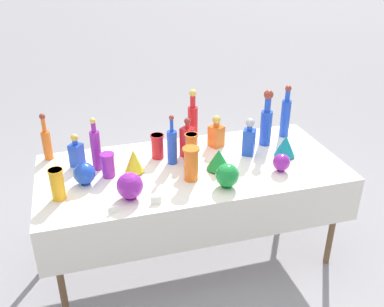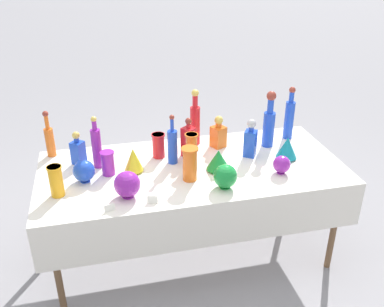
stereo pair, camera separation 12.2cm
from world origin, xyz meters
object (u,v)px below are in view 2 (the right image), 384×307
(square_decanter_2, at_px, (250,140))
(round_bowl_2, at_px, (84,171))
(slender_vase_2, at_px, (158,145))
(fluted_vase_1, at_px, (218,160))
(tall_bottle_0, at_px, (97,146))
(square_decanter_1, at_px, (218,134))
(tall_bottle_3, at_px, (269,123))
(slender_vase_3, at_px, (192,149))
(square_decanter_3, at_px, (189,140))
(round_bowl_1, at_px, (225,176))
(square_decanter_0, at_px, (78,150))
(fluted_vase_0, at_px, (133,160))
(fluted_vase_2, at_px, (287,148))
(slender_vase_1, at_px, (56,180))
(slender_vase_4, at_px, (190,163))
(round_bowl_0, at_px, (127,184))
(round_bowl_3, at_px, (282,164))
(cardboard_box_behind_left, at_px, (137,172))
(tall_bottle_5, at_px, (172,145))
(slender_vase_0, at_px, (108,162))
(tall_bottle_2, at_px, (50,139))
(tall_bottle_4, at_px, (195,121))
(cardboard_box_behind_right, at_px, (211,173))

(square_decanter_2, relative_size, round_bowl_2, 1.90)
(slender_vase_2, xyz_separation_m, fluted_vase_1, (0.36, -0.28, -0.02))
(tall_bottle_0, xyz_separation_m, square_decanter_1, (0.88, 0.11, -0.05))
(slender_vase_2, distance_m, round_bowl_2, 0.57)
(tall_bottle_3, xyz_separation_m, square_decanter_1, (-0.37, 0.07, -0.08))
(slender_vase_3, bearing_deg, square_decanter_2, 6.16)
(square_decanter_3, distance_m, round_bowl_1, 0.49)
(square_decanter_0, distance_m, fluted_vase_1, 0.97)
(slender_vase_2, bearing_deg, fluted_vase_0, -138.69)
(tall_bottle_3, relative_size, fluted_vase_2, 2.64)
(slender_vase_1, relative_size, slender_vase_2, 1.13)
(slender_vase_1, height_order, slender_vase_2, slender_vase_1)
(square_decanter_3, xyz_separation_m, fluted_vase_0, (-0.41, -0.14, -0.03))
(square_decanter_2, xyz_separation_m, slender_vase_4, (-0.49, -0.23, -0.00))
(slender_vase_2, bearing_deg, square_decanter_2, -11.72)
(round_bowl_0, distance_m, round_bowl_1, 0.60)
(round_bowl_1, xyz_separation_m, round_bowl_2, (-0.86, 0.28, -0.00))
(round_bowl_2, bearing_deg, fluted_vase_0, 10.28)
(fluted_vase_0, distance_m, round_bowl_2, 0.33)
(round_bowl_3, distance_m, cardboard_box_behind_left, 1.69)
(slender_vase_4, relative_size, cardboard_box_behind_left, 0.46)
(tall_bottle_5, relative_size, slender_vase_1, 1.79)
(square_decanter_1, bearing_deg, tall_bottle_3, -11.00)
(fluted_vase_1, xyz_separation_m, round_bowl_0, (-0.62, -0.19, 0.01))
(slender_vase_0, height_order, round_bowl_0, round_bowl_0)
(round_bowl_0, bearing_deg, fluted_vase_1, 16.99)
(slender_vase_4, bearing_deg, tall_bottle_5, 104.15)
(square_decanter_2, height_order, slender_vase_1, square_decanter_2)
(slender_vase_0, bearing_deg, tall_bottle_2, 136.36)
(fluted_vase_1, height_order, fluted_vase_2, fluted_vase_2)
(tall_bottle_2, bearing_deg, square_decanter_0, -40.37)
(tall_bottle_4, relative_size, slender_vase_2, 2.42)
(tall_bottle_3, height_order, slender_vase_0, tall_bottle_3)
(tall_bottle_5, height_order, round_bowl_1, tall_bottle_5)
(tall_bottle_4, relative_size, round_bowl_1, 2.72)
(square_decanter_2, distance_m, cardboard_box_behind_left, 1.45)
(square_decanter_2, bearing_deg, slender_vase_2, 168.28)
(slender_vase_4, relative_size, round_bowl_2, 1.53)
(tall_bottle_0, xyz_separation_m, tall_bottle_3, (1.25, 0.04, 0.03))
(round_bowl_2, bearing_deg, round_bowl_1, -17.91)
(tall_bottle_4, xyz_separation_m, square_decanter_2, (0.33, -0.29, -0.06))
(square_decanter_3, bearing_deg, fluted_vase_1, -59.68)
(fluted_vase_1, bearing_deg, slender_vase_3, 146.42)
(square_decanter_0, distance_m, round_bowl_2, 0.26)
(square_decanter_2, xyz_separation_m, slender_vase_1, (-1.32, -0.23, -0.02))
(square_decanter_1, height_order, round_bowl_1, square_decanter_1)
(tall_bottle_5, xyz_separation_m, cardboard_box_behind_right, (0.49, 0.73, -0.70))
(cardboard_box_behind_left, bearing_deg, square_decanter_1, -55.96)
(square_decanter_3, bearing_deg, slender_vase_0, -166.47)
(fluted_vase_0, xyz_separation_m, fluted_vase_2, (1.07, -0.06, -0.00))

